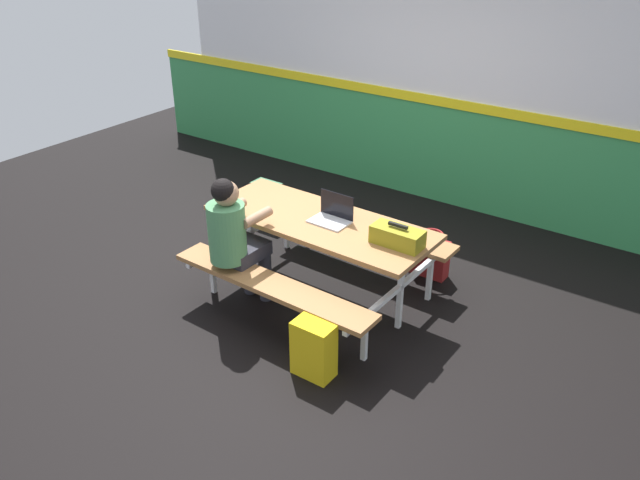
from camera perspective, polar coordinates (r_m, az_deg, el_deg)
ground_plane at (r=5.77m, az=-2.19°, el=-4.18°), size 10.00×10.00×0.02m
accent_backdrop at (r=7.21m, az=9.77°, el=13.08°), size 8.00×0.14×2.60m
picnic_table_main at (r=5.34m, az=0.00°, el=0.24°), size 1.94×1.59×0.74m
student_nearer at (r=5.16m, az=-7.61°, el=0.55°), size 0.37×0.53×1.21m
laptop_silver at (r=5.22m, az=1.07°, el=2.16°), size 0.32×0.23×0.22m
toolbox_grey at (r=4.88m, az=6.87°, el=0.31°), size 0.40×0.18×0.18m
backpack_dark at (r=6.84m, az=-4.68°, el=3.36°), size 0.30×0.22×0.44m
tote_bag_bright at (r=5.92m, az=9.71°, el=-1.42°), size 0.34×0.21×0.43m
satchel_spare at (r=4.66m, az=-0.51°, el=-9.67°), size 0.30×0.22×0.44m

